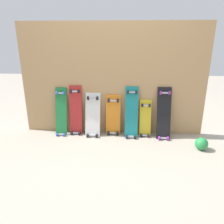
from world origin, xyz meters
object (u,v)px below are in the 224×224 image
Objects in this scene: skateboard_orange at (113,117)px; rubber_ball at (201,144)px; skateboard_teal at (131,115)px; skateboard_yellow at (145,120)px; skateboard_green at (61,114)px; skateboard_red at (76,112)px; skateboard_white at (93,117)px; skateboard_black at (164,116)px.

skateboard_orange is 1.37m from rubber_ball.
skateboard_yellow is at bearing 8.58° from skateboard_teal.
skateboard_teal is 0.25m from skateboard_yellow.
skateboard_green is at bearing -176.51° from skateboard_orange.
skateboard_green is 1.35m from skateboard_yellow.
skateboard_red is at bearing 177.24° from skateboard_teal.
skateboard_black reaches higher than skateboard_white.
skateboard_orange is at bearing 160.40° from rubber_ball.
skateboard_black is (0.79, -0.07, 0.06)m from skateboard_orange.
skateboard_red is 4.78× the size of rubber_ball.
skateboard_red is at bearing 166.91° from rubber_ball.
skateboard_black is (1.40, -0.05, -0.00)m from skateboard_red.
rubber_ball is at bearing -29.36° from skateboard_yellow.
skateboard_white is at bearing 166.14° from rubber_ball.
rubber_ball is at bearing -19.60° from skateboard_orange.
skateboard_orange is 1.10× the size of skateboard_yellow.
skateboard_white is at bearing -8.70° from skateboard_red.
skateboard_white reaches higher than skateboard_yellow.
skateboard_white reaches higher than rubber_ball.
skateboard_orange is at bearing 177.11° from skateboard_yellow.
skateboard_yellow is (1.35, 0.03, -0.08)m from skateboard_green.
skateboard_teal is 4.78× the size of rubber_ball.
skateboard_black is (0.28, -0.04, 0.10)m from skateboard_yellow.
skateboard_green is 0.97× the size of skateboard_teal.
skateboard_red is 1.31× the size of skateboard_yellow.
skateboard_red is at bearing 8.63° from skateboard_green.
skateboard_red is at bearing 177.85° from skateboard_black.
rubber_ball is (0.76, -0.43, -0.17)m from skateboard_yellow.
skateboard_red is 0.90m from skateboard_teal.
skateboard_orange is at bearing 10.44° from skateboard_white.
skateboard_teal is at bearing -0.43° from skateboard_green.
skateboard_teal is at bearing -2.76° from skateboard_red.
skateboard_white is 1.05× the size of skateboard_orange.
skateboard_green is at bearing 179.05° from skateboard_white.
skateboard_teal is 1.31× the size of skateboard_yellow.
skateboard_teal is at bearing 158.15° from rubber_ball.
skateboard_red is 1.00× the size of skateboard_black.
skateboard_yellow is (1.12, -0.01, -0.10)m from skateboard_red.
skateboard_black reaches higher than skateboard_orange.
skateboard_teal reaches higher than rubber_ball.
skateboard_white is 1.66m from rubber_ball.
skateboard_orange is 0.80m from skateboard_black.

